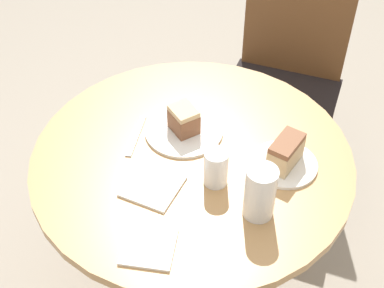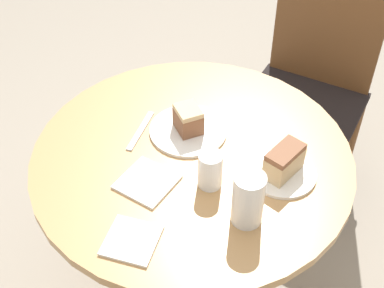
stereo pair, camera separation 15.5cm
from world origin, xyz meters
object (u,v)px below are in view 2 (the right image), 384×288
object	(u,v)px
chair	(309,90)
cake_slice_near	(188,119)
cake_slice_far	(284,161)
glass_lemonade	(248,201)
glass_water	(210,172)
plate_far	(282,173)
plate_near	(188,130)

from	to	relation	value
chair	cake_slice_near	bearing A→B (deg)	-102.88
cake_slice_far	chair	bearing A→B (deg)	100.48
cake_slice_far	glass_lemonade	distance (m)	0.20
cake_slice_near	glass_water	bearing A→B (deg)	-46.40
plate_far	glass_water	size ratio (longest dim) A/B	1.76
glass_lemonade	plate_far	bearing A→B (deg)	82.48
cake_slice_near	glass_lemonade	distance (m)	0.37
chair	glass_lemonade	size ratio (longest dim) A/B	5.76
plate_near	glass_water	distance (m)	0.23
plate_near	chair	bearing A→B (deg)	76.73
plate_far	glass_water	xyz separation A→B (m)	(-0.17, -0.13, 0.04)
glass_water	cake_slice_far	bearing A→B (deg)	37.81
cake_slice_near	plate_near	bearing A→B (deg)	180.00
plate_near	cake_slice_near	distance (m)	0.05
chair	glass_water	xyz separation A→B (m)	(-0.02, -0.91, 0.33)
plate_near	plate_far	bearing A→B (deg)	-6.28
chair	cake_slice_near	size ratio (longest dim) A/B	8.26
glass_lemonade	glass_water	bearing A→B (deg)	154.45
plate_far	glass_lemonade	size ratio (longest dim) A/B	1.24
plate_near	glass_lemonade	size ratio (longest dim) A/B	1.53
plate_near	glass_water	size ratio (longest dim) A/B	2.17
chair	glass_lemonade	bearing A→B (deg)	-82.67
cake_slice_far	glass_water	size ratio (longest dim) A/B	1.18
plate_near	cake_slice_far	distance (m)	0.33
glass_water	chair	bearing A→B (deg)	88.71
glass_lemonade	cake_slice_far	bearing A→B (deg)	82.48
chair	cake_slice_far	size ratio (longest dim) A/B	6.94
cake_slice_near	cake_slice_far	distance (m)	0.32
chair	glass_lemonade	xyz separation A→B (m)	(0.12, -0.98, 0.35)
glass_water	glass_lemonade	bearing A→B (deg)	-25.55
chair	plate_near	bearing A→B (deg)	-102.88
glass_lemonade	glass_water	xyz separation A→B (m)	(-0.14, 0.07, -0.02)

